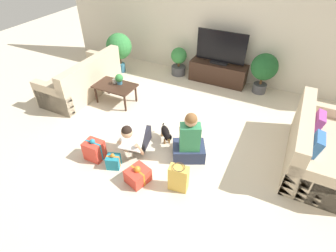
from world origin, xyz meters
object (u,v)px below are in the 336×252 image
gift_box_b (94,150)px  gift_bag_a (178,178)px  person_sitting (189,142)px  mug (115,81)px  sofa_left (83,81)px  tabletop_plant (119,79)px  potted_plant_back_left (179,60)px  gift_box_a (138,175)px  tv (221,49)px  potted_plant_corner_left (119,47)px  tv_console (218,73)px  dog (166,133)px  gift_box_c (113,161)px  sofa_right (316,148)px  potted_plant_back_right (264,69)px  coffee_table (115,87)px  person_kneeling (135,137)px

gift_box_b → gift_bag_a: bearing=1.1°
person_sitting → mug: size_ratio=7.69×
sofa_left → tabletop_plant: bearing=96.1°
mug → tabletop_plant: (0.12, 0.02, 0.08)m
potted_plant_back_left → gift_box_a: potted_plant_back_left is taller
tv → potted_plant_corner_left: tv is taller
tv_console → sofa_left: bearing=-144.2°
sofa_left → dog: size_ratio=4.53×
dog → gift_bag_a: bearing=-93.5°
gift_box_c → mug: (-1.13, 1.71, 0.34)m
gift_box_c → mug: mug is taller
potted_plant_back_left → gift_box_c: (0.41, -3.42, -0.26)m
sofa_right → person_sitting: bearing=113.4°
tv_console → tv: bearing=0.0°
tv_console → potted_plant_back_right: 1.08m
sofa_right → gift_box_a: (-2.34, -1.61, -0.18)m
potted_plant_back_right → tabletop_plant: size_ratio=4.13×
coffee_table → gift_bag_a: (2.19, -1.56, -0.14)m
tv_console → person_sitting: size_ratio=1.46×
sofa_left → coffee_table: (0.88, 0.00, 0.06)m
tv_console → person_sitting: person_sitting is taller
sofa_right → person_kneeling: (-2.71, -1.06, 0.02)m
sofa_right → coffee_table: (-3.93, 0.10, 0.06)m
gift_box_a → gift_box_b: 0.91m
sofa_right → potted_plant_back_right: size_ratio=2.01×
coffee_table → potted_plant_corner_left: (-0.73, 1.27, 0.31)m
sofa_right → potted_plant_back_left: size_ratio=2.64×
coffee_table → gift_box_c: bearing=-56.4°
coffee_table → gift_box_b: size_ratio=2.13×
potted_plant_corner_left → gift_box_c: potted_plant_corner_left is taller
gift_box_b → gift_bag_a: 1.51m
person_kneeling → person_sitting: bearing=5.1°
gift_bag_a → gift_box_a: bearing=-166.5°
potted_plant_back_right → mug: potted_plant_back_right is taller
sofa_left → sofa_right: 4.81m
sofa_left → gift_box_a: 3.00m
dog → coffee_table: bearing=116.3°
sofa_left → potted_plant_back_left: 2.38m
tv_console → potted_plant_back_right: bearing=-2.8°
sofa_left → dog: bearing=74.2°
person_kneeling → gift_bag_a: person_kneeling is taller
gift_box_b → tabletop_plant: tabletop_plant is taller
gift_bag_a → tabletop_plant: tabletop_plant is taller
tv → dog: size_ratio=2.83×
person_sitting → sofa_right: bearing=177.0°
potted_plant_back_right → dog: potted_plant_back_right is taller
tv → potted_plant_corner_left: 2.50m
gift_box_a → mug: 2.45m
tv_console → potted_plant_back_left: bearing=-177.2°
sofa_left → gift_box_a: sofa_left is taller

